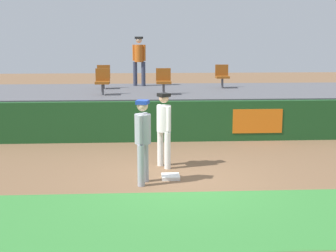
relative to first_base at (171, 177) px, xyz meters
name	(u,v)px	position (x,y,z in m)	size (l,w,h in m)	color
ground_plane	(180,180)	(0.19, -0.15, -0.04)	(60.00, 60.00, 0.00)	brown
grass_foreground_strip	(190,218)	(0.19, -2.36, -0.04)	(18.00, 2.80, 0.01)	#388438
first_base	(171,177)	(0.00, 0.00, 0.00)	(0.40, 0.40, 0.08)	white
player_fielder_home	(164,125)	(-0.10, 0.95, 1.00)	(0.46, 0.58, 1.80)	white
player_runner_visitor	(143,136)	(-0.61, -0.35, 1.01)	(0.42, 0.49, 1.81)	#9EA3AD
field_wall	(169,121)	(0.20, 3.80, 0.57)	(18.00, 0.26, 1.21)	#19471E
bleacher_platform	(165,108)	(0.19, 6.38, 0.58)	(18.00, 4.80, 1.24)	#59595E
seat_back_left	(103,75)	(-1.97, 7.05, 1.67)	(0.46, 0.44, 0.84)	#4C4C51
seat_back_right	(222,75)	(2.32, 7.05, 1.67)	(0.47, 0.44, 0.84)	#4C4C51
seat_front_center	(164,80)	(0.10, 5.25, 1.67)	(0.48, 0.44, 0.84)	#4C4C51
seat_front_left	(103,80)	(-1.86, 5.25, 1.67)	(0.46, 0.44, 0.84)	#4C4C51
spectator_hooded	(139,58)	(-0.69, 7.93, 2.27)	(0.49, 0.45, 1.84)	#33384C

